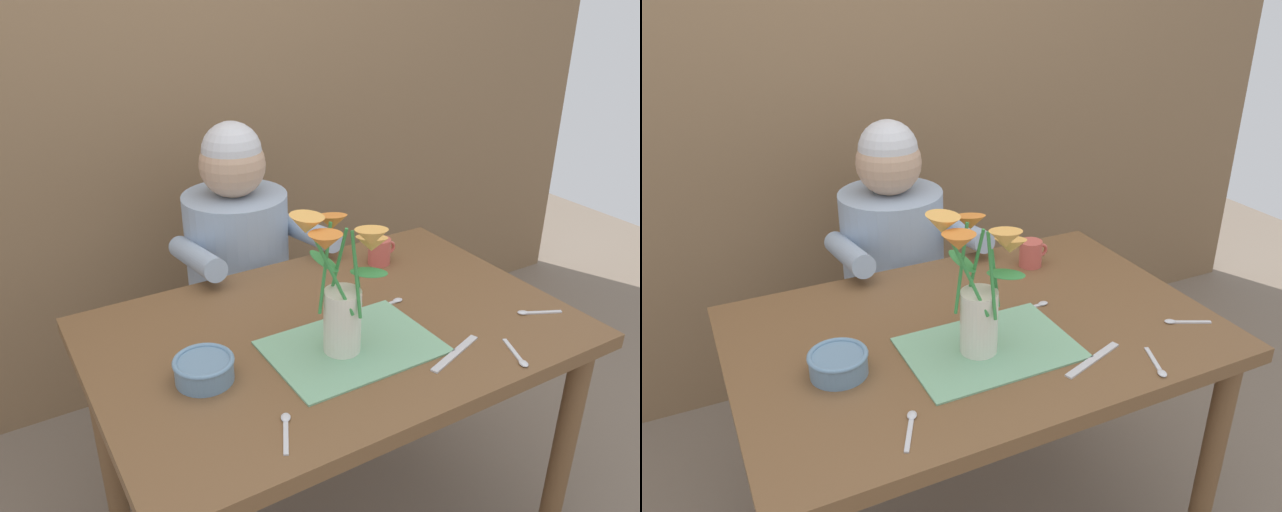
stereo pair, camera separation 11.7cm
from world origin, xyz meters
The scene contains 12 objects.
wood_panel_backdrop centered at (0.00, 1.05, 1.25)m, with size 4.00×0.10×2.50m, color brown.
dining_table centered at (0.00, 0.00, 0.64)m, with size 1.20×0.80×0.74m.
seated_person centered at (0.01, 0.62, 0.56)m, with size 0.45×0.47×1.14m.
striped_placemat centered at (-0.01, -0.10, 0.74)m, with size 0.40×0.28×0.01m, color #7AB289.
flower_vase centered at (-0.05, -0.10, 0.92)m, with size 0.27×0.22×0.35m.
ceramic_bowl centered at (-0.36, -0.04, 0.77)m, with size 0.14×0.14×0.06m.
dinner_knife centered at (0.18, -0.25, 0.74)m, with size 0.19×0.02×0.01m, color silver.
tea_cup centered at (0.31, 0.24, 0.78)m, with size 0.09×0.07×0.08m.
spoon_0 centered at (0.29, -0.34, 0.74)m, with size 0.06×0.12×0.01m.
spoon_1 centered at (0.48, -0.21, 0.74)m, with size 0.11×0.07×0.01m.
spoon_2 centered at (0.19, 0.02, 0.74)m, with size 0.12×0.02×0.01m.
spoon_3 centered at (-0.28, -0.27, 0.74)m, with size 0.07×0.11×0.01m.
Camera 1 is at (-0.73, -1.16, 1.59)m, focal length 35.49 mm.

